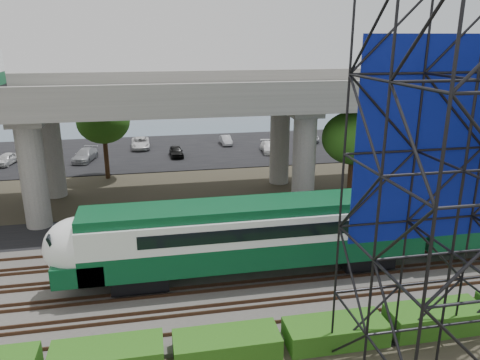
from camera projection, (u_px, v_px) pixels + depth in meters
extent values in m
plane|color=#474233|center=(194.00, 304.00, 24.25)|extent=(140.00, 140.00, 0.00)
cube|color=slate|center=(190.00, 283.00, 26.10)|extent=(90.00, 12.00, 0.20)
cube|color=black|center=(180.00, 226.00, 34.08)|extent=(90.00, 5.00, 0.08)
cube|color=black|center=(166.00, 151.00, 56.10)|extent=(90.00, 18.00, 0.08)
cube|color=#435F6F|center=(160.00, 120.00, 76.73)|extent=(140.00, 40.00, 0.03)
cube|color=#472D1E|center=(200.00, 331.00, 21.62)|extent=(90.00, 0.08, 0.16)
cube|color=#472D1E|center=(197.00, 313.00, 22.97)|extent=(90.00, 0.08, 0.16)
cube|color=#472D1E|center=(195.00, 307.00, 23.50)|extent=(90.00, 0.08, 0.16)
cube|color=#472D1E|center=(193.00, 292.00, 24.85)|extent=(90.00, 0.08, 0.16)
cube|color=#472D1E|center=(192.00, 287.00, 25.37)|extent=(90.00, 0.08, 0.16)
cube|color=#472D1E|center=(189.00, 274.00, 26.72)|extent=(90.00, 0.08, 0.16)
cube|color=#472D1E|center=(188.00, 270.00, 27.25)|extent=(90.00, 0.08, 0.16)
cube|color=#472D1E|center=(186.00, 259.00, 28.59)|extent=(90.00, 0.08, 0.16)
cube|color=#472D1E|center=(185.00, 255.00, 29.12)|extent=(90.00, 0.08, 0.16)
cube|color=#472D1E|center=(184.00, 245.00, 30.47)|extent=(90.00, 0.08, 0.16)
cube|color=black|center=(140.00, 277.00, 25.39)|extent=(3.00, 2.20, 0.90)
cube|color=black|center=(363.00, 256.00, 27.78)|extent=(3.00, 2.20, 0.90)
cube|color=#0A4926|center=(257.00, 247.00, 26.25)|extent=(19.00, 3.00, 1.40)
cube|color=white|center=(257.00, 224.00, 25.82)|extent=(19.00, 3.00, 1.50)
cube|color=#0A4926|center=(258.00, 207.00, 25.52)|extent=(19.00, 2.60, 0.50)
cube|color=black|center=(275.00, 221.00, 25.99)|extent=(15.00, 3.06, 0.70)
ellipsoid|color=white|center=(79.00, 247.00, 24.23)|extent=(3.60, 3.00, 3.20)
cube|color=#0A4926|center=(81.00, 265.00, 24.54)|extent=(2.60, 3.00, 1.10)
cube|color=black|center=(55.00, 240.00, 23.88)|extent=(0.48, 2.00, 1.09)
cube|color=#0A4926|center=(480.00, 213.00, 28.52)|extent=(8.00, 3.00, 3.40)
cube|color=#9E9B93|center=(170.00, 99.00, 36.70)|extent=(80.00, 12.00, 1.20)
cube|color=#9E9B93|center=(174.00, 92.00, 30.97)|extent=(80.00, 0.50, 1.10)
cube|color=#9E9B93|center=(166.00, 77.00, 41.74)|extent=(80.00, 0.50, 1.10)
cylinder|color=#9E9B93|center=(33.00, 174.00, 32.94)|extent=(1.80, 1.80, 8.00)
cylinder|color=#9E9B93|center=(52.00, 151.00, 39.50)|extent=(1.80, 1.80, 8.00)
cube|color=#9E9B93|center=(37.00, 114.00, 35.12)|extent=(2.40, 9.00, 0.60)
cylinder|color=#9E9B93|center=(304.00, 160.00, 36.62)|extent=(1.80, 1.80, 8.00)
cylinder|color=#9E9B93|center=(280.00, 141.00, 43.18)|extent=(1.80, 1.80, 8.00)
cube|color=#9E9B93|center=(292.00, 106.00, 38.80)|extent=(2.40, 9.00, 0.60)
cylinder|color=#9E9B93|center=(454.00, 133.00, 46.49)|extent=(1.80, 1.80, 8.00)
cube|color=navy|center=(450.00, 141.00, 18.70)|extent=(8.10, 0.08, 8.25)
cube|color=#2A5C15|center=(108.00, 359.00, 19.32)|extent=(4.60, 1.80, 1.15)
cube|color=#2A5C15|center=(227.00, 345.00, 20.26)|extent=(4.60, 1.80, 1.03)
cube|color=#2A5C15|center=(335.00, 332.00, 21.18)|extent=(4.60, 1.80, 1.01)
cube|color=#2A5C15|center=(435.00, 318.00, 22.08)|extent=(4.60, 1.80, 1.12)
cylinder|color=#382314|center=(350.00, 177.00, 37.83)|extent=(0.44, 0.44, 4.80)
ellipsoid|color=#2A5C15|center=(353.00, 138.00, 36.88)|extent=(4.94, 4.94, 4.18)
cylinder|color=#382314|center=(106.00, 154.00, 44.93)|extent=(0.44, 0.44, 4.80)
ellipsoid|color=#2A5C15|center=(103.00, 121.00, 43.98)|extent=(4.94, 4.94, 4.18)
imported|color=silver|center=(6.00, 159.00, 49.98)|extent=(2.18, 3.80, 1.22)
imported|color=#B6B9BE|center=(52.00, 147.00, 55.36)|extent=(1.91, 3.55, 1.11)
imported|color=#929499|center=(85.00, 155.00, 51.45)|extent=(2.79, 4.83, 1.32)
imported|color=white|center=(140.00, 143.00, 57.23)|extent=(2.23, 4.68, 1.29)
imported|color=black|center=(176.00, 151.00, 53.31)|extent=(1.57, 3.60, 1.21)
imported|color=#9C9EA3|center=(226.00, 140.00, 59.22)|extent=(1.24, 3.38, 1.11)
imported|color=white|center=(269.00, 147.00, 55.31)|extent=(2.01, 4.23, 1.19)
imported|color=#ABADB3|center=(309.00, 136.00, 61.22)|extent=(2.74, 4.82, 1.27)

